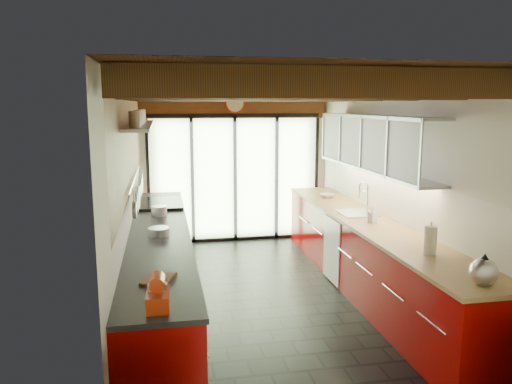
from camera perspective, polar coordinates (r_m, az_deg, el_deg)
ground at (r=6.21m, az=1.35°, el=-12.05°), size 5.50×5.50×0.00m
room_shell at (r=5.80m, az=1.42°, el=3.27°), size 5.50×5.50×5.50m
ceiling_beams at (r=6.13m, az=0.70°, el=11.21°), size 3.14×5.06×4.90m
glass_door at (r=8.44m, az=-2.43°, el=5.42°), size 2.95×0.10×2.90m
left_counter at (r=5.94m, az=-10.90°, el=-8.57°), size 0.68×5.00×0.92m
range_stove at (r=7.32m, az=-10.89°, el=-4.91°), size 0.66×0.90×0.97m
right_counter at (r=6.43m, az=12.62°, el=-7.16°), size 0.68×5.00×0.92m
sink_assembly at (r=6.67m, az=11.55°, el=-2.08°), size 0.45×0.52×0.43m
upper_cabinets_right at (r=6.51m, az=13.32°, el=5.48°), size 0.34×3.00×3.00m
left_wall_fixtures at (r=5.91m, az=-13.22°, el=4.59°), size 0.28×2.60×0.96m
stand_mixer at (r=3.64m, az=-11.16°, el=-11.37°), size 0.17×0.28×0.25m
pot_large at (r=6.51m, az=-11.00°, el=-2.15°), size 0.22×0.22×0.13m
pot_small at (r=5.55m, az=-11.02°, el=-4.47°), size 0.26×0.26×0.09m
cutting_board at (r=4.19m, az=-11.07°, el=-9.73°), size 0.30×0.36×0.03m
kettle at (r=4.39m, az=24.59°, el=-8.13°), size 0.28×0.31×0.26m
paper_towel at (r=5.03m, az=19.31°, el=-5.27°), size 0.16×0.16×0.32m
soap_bottle at (r=6.19m, az=13.19°, el=-2.55°), size 0.11×0.11×0.19m
bowl at (r=7.74m, az=8.18°, el=-0.41°), size 0.23×0.23×0.05m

